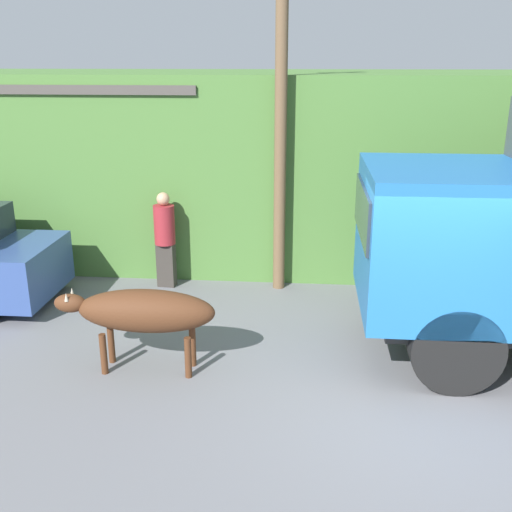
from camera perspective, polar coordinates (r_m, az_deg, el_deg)
ground_plane at (r=7.72m, az=14.17°, el=-13.15°), size 60.00×60.00×0.00m
hillside_embankment at (r=13.27m, az=10.61°, el=8.87°), size 32.00×5.35×3.69m
building_backdrop at (r=12.60m, az=-15.00°, el=7.75°), size 4.68×2.70×3.52m
brown_cow at (r=7.92m, az=-10.71°, el=-5.23°), size 2.12×0.57×1.13m
pedestrian_on_hill at (r=10.78m, az=-8.67°, el=1.91°), size 0.41×0.41×1.74m
utility_pole at (r=10.18m, az=2.38°, el=13.99°), size 0.90×0.21×6.12m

